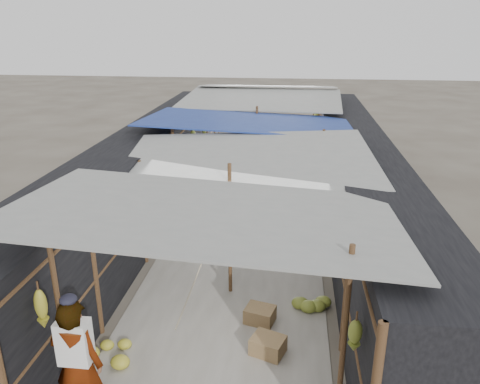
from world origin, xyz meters
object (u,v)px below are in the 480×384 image
at_px(crate_near, 268,346).
at_px(shopper_blue, 232,175).
at_px(vendor_seated, 300,225).
at_px(vendor_elderly, 78,364).
at_px(black_basin, 310,177).

bearing_deg(crate_near, shopper_blue, 122.84).
bearing_deg(vendor_seated, crate_near, -31.05).
bearing_deg(shopper_blue, vendor_elderly, -103.73).
relative_size(black_basin, vendor_seated, 0.60).
xyz_separation_m(vendor_elderly, vendor_seated, (2.80, 5.64, -0.46)).
height_order(black_basin, vendor_elderly, vendor_elderly).
height_order(black_basin, vendor_seated, vendor_seated).
xyz_separation_m(black_basin, shopper_blue, (-2.27, -2.63, 0.83)).
distance_m(vendor_elderly, vendor_seated, 6.32).
distance_m(crate_near, black_basin, 8.94).
bearing_deg(black_basin, crate_near, -95.59).
distance_m(black_basin, vendor_elderly, 11.00).
xyz_separation_m(crate_near, shopper_blue, (-1.40, 6.27, 0.77)).
bearing_deg(black_basin, vendor_seated, -94.31).
xyz_separation_m(vendor_elderly, shopper_blue, (0.90, 7.87, -0.01)).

